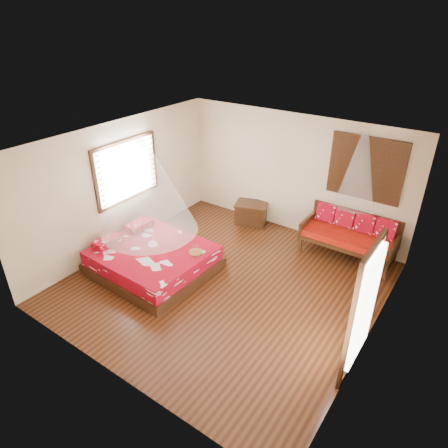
% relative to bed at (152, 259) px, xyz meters
% --- Properties ---
extents(room, '(5.54, 5.54, 2.84)m').
position_rel_bed_xyz_m(room, '(1.50, 0.46, 1.15)').
color(room, black).
rests_on(room, ground).
extents(bed, '(2.29, 2.09, 0.65)m').
position_rel_bed_xyz_m(bed, '(0.00, 0.00, 0.00)').
color(bed, black).
rests_on(bed, floor).
extents(daybed, '(1.95, 0.87, 0.98)m').
position_rel_bed_xyz_m(daybed, '(3.09, 2.85, 0.27)').
color(daybed, black).
rests_on(daybed, floor).
extents(storage_chest, '(0.91, 0.79, 0.53)m').
position_rel_bed_xyz_m(storage_chest, '(0.58, 2.91, 0.02)').
color(storage_chest, black).
rests_on(storage_chest, floor).
extents(shutter_panel, '(1.52, 0.06, 1.32)m').
position_rel_bed_xyz_m(shutter_panel, '(3.09, 3.18, 1.65)').
color(shutter_panel, black).
rests_on(shutter_panel, wall_back).
extents(window_left, '(0.10, 1.74, 1.34)m').
position_rel_bed_xyz_m(window_left, '(-1.21, 0.66, 1.45)').
color(window_left, black).
rests_on(window_left, wall_left).
extents(glazed_door, '(0.08, 1.02, 2.16)m').
position_rel_bed_xyz_m(glazed_door, '(4.22, -0.14, 0.82)').
color(glazed_door, black).
rests_on(glazed_door, floor).
extents(wine_tray, '(0.28, 0.28, 0.22)m').
position_rel_bed_xyz_m(wine_tray, '(0.83, 0.39, 0.31)').
color(wine_tray, brown).
rests_on(wine_tray, bed).
extents(mosquito_net_main, '(1.88, 1.88, 1.80)m').
position_rel_bed_xyz_m(mosquito_net_main, '(0.02, -0.00, 1.60)').
color(mosquito_net_main, white).
rests_on(mosquito_net_main, ceiling).
extents(mosquito_net_daybed, '(0.77, 0.77, 1.50)m').
position_rel_bed_xyz_m(mosquito_net_daybed, '(3.09, 2.71, 1.75)').
color(mosquito_net_daybed, white).
rests_on(mosquito_net_daybed, ceiling).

